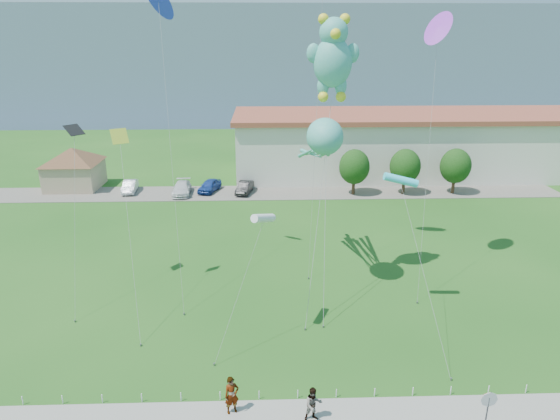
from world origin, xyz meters
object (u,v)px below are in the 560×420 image
at_px(stop_sign, 488,404).
at_px(teddy_bear_kite, 333,56).
at_px(parked_car_silver, 130,186).
at_px(octopus_kite, 322,145).
at_px(warehouse, 458,143).
at_px(pedestrian_left, 232,395).
at_px(pedestrian_right, 313,404).
at_px(parked_car_white, 182,188).
at_px(pavilion, 73,164).
at_px(parked_car_black, 245,187).
at_px(parked_car_blue, 210,186).

bearing_deg(stop_sign, teddy_bear_kite, 108.77).
xyz_separation_m(parked_car_silver, octopus_kite, (20.30, -23.53, 9.75)).
height_order(parked_car_silver, teddy_bear_kite, teddy_bear_kite).
bearing_deg(warehouse, pedestrian_left, -121.45).
xyz_separation_m(pedestrian_left, pedestrian_right, (3.95, -0.68, -0.10)).
bearing_deg(pedestrian_left, stop_sign, -30.79).
xyz_separation_m(warehouse, parked_car_white, (-36.37, -9.35, -3.35)).
bearing_deg(parked_car_silver, pavilion, 158.39).
bearing_deg(parked_car_silver, pedestrian_right, -69.24).
distance_m(pedestrian_left, parked_car_silver, 40.75).
height_order(pavilion, teddy_bear_kite, teddy_bear_kite).
distance_m(stop_sign, parked_car_black, 41.06).
bearing_deg(octopus_kite, parked_car_blue, 114.59).
height_order(parked_car_white, parked_car_blue, parked_car_blue).
height_order(parked_car_silver, parked_car_black, parked_car_silver).
relative_size(pavilion, warehouse, 0.15).
bearing_deg(parked_car_white, pavilion, 163.84).
distance_m(pavilion, warehouse, 50.37).
bearing_deg(pedestrian_right, parked_car_blue, 89.08).
distance_m(warehouse, parked_car_white, 37.70).
bearing_deg(parked_car_blue, octopus_kite, -47.30).
relative_size(warehouse, parked_car_black, 14.72).
bearing_deg(pedestrian_left, octopus_kite, 46.51).
bearing_deg(teddy_bear_kite, parked_car_white, 122.31).
relative_size(warehouse, parked_car_silver, 14.58).
relative_size(warehouse, parked_car_blue, 14.34).
bearing_deg(pedestrian_left, warehouse, 36.89).
distance_m(warehouse, parked_car_silver, 43.69).
height_order(parked_car_white, parked_car_black, parked_car_white).
relative_size(pedestrian_left, parked_car_black, 0.48).
distance_m(pedestrian_right, parked_car_blue, 39.65).
xyz_separation_m(parked_car_white, octopus_kite, (13.89, -22.38, 9.73)).
bearing_deg(parked_car_blue, parked_car_white, -144.13).
relative_size(pedestrian_right, parked_car_white, 0.37).
bearing_deg(parked_car_silver, warehouse, 6.23).
distance_m(pavilion, pedestrian_left, 45.81).
bearing_deg(pedestrian_right, stop_sign, -22.61).
distance_m(pavilion, teddy_bear_kite, 40.64).
bearing_deg(pedestrian_left, pavilion, 96.62).
height_order(pedestrian_left, pedestrian_right, pedestrian_left).
height_order(pedestrian_right, parked_car_silver, pedestrian_right).
xyz_separation_m(warehouse, pedestrian_left, (-28.32, -46.31, -3.02)).
distance_m(pedestrian_left, parked_car_black, 37.22).
bearing_deg(octopus_kite, stop_sign, -70.05).
height_order(warehouse, octopus_kite, octopus_kite).
relative_size(pedestrian_right, parked_car_silver, 0.43).
height_order(warehouse, parked_car_black, warehouse).
bearing_deg(pavilion, parked_car_blue, -7.89).
distance_m(pavilion, stop_sign, 53.90).
bearing_deg(teddy_bear_kite, pedestrian_right, -99.22).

